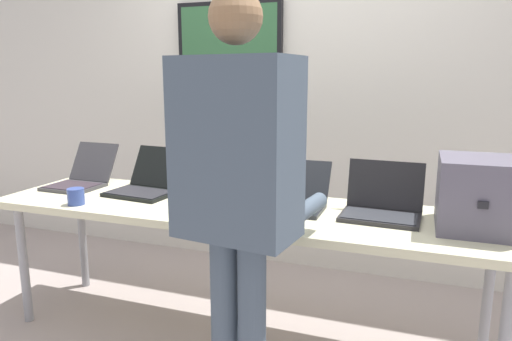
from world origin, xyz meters
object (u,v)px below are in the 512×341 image
at_px(equipment_box, 478,194).
at_px(laptop_station_1, 148,183).
at_px(workbench, 239,216).
at_px(coffee_mug, 76,197).
at_px(laptop_station_0, 81,177).
at_px(person, 238,181).
at_px(laptop_station_2, 217,189).
at_px(laptop_station_4, 382,205).
at_px(laptop_station_3, 289,197).

bearing_deg(equipment_box, laptop_station_1, 177.11).
xyz_separation_m(workbench, coffee_mug, (-0.83, -0.25, 0.10)).
bearing_deg(equipment_box, workbench, -178.95).
xyz_separation_m(laptop_station_1, coffee_mug, (-0.22, -0.36, -0.01)).
relative_size(laptop_station_0, person, 0.24).
xyz_separation_m(laptop_station_2, laptop_station_4, (0.89, -0.02, 0.00)).
bearing_deg(laptop_station_1, person, -40.25).
distance_m(laptop_station_0, laptop_station_3, 1.35).
relative_size(laptop_station_1, person, 0.25).
height_order(laptop_station_3, coffee_mug, laptop_station_3).
height_order(workbench, laptop_station_2, laptop_station_2).
distance_m(laptop_station_3, coffee_mug, 1.13).
distance_m(laptop_station_2, person, 0.86).
bearing_deg(laptop_station_4, person, -124.16).
relative_size(workbench, equipment_box, 7.03).
bearing_deg(coffee_mug, laptop_station_2, 27.46).
height_order(laptop_station_2, laptop_station_4, laptop_station_4).
xyz_separation_m(equipment_box, coffee_mug, (-1.96, -0.27, -0.12)).
distance_m(laptop_station_1, person, 1.15).
bearing_deg(workbench, laptop_station_2, 150.14).
xyz_separation_m(workbench, equipment_box, (1.13, 0.02, 0.21)).
bearing_deg(laptop_station_3, laptop_station_1, 178.62).
height_order(laptop_station_0, person, person).
bearing_deg(laptop_station_0, laptop_station_4, -1.13).
bearing_deg(laptop_station_0, laptop_station_3, -1.03).
relative_size(laptop_station_0, laptop_station_4, 1.05).
relative_size(workbench, person, 1.57).
relative_size(workbench, laptop_station_4, 7.03).
relative_size(workbench, laptop_station_1, 6.39).
xyz_separation_m(workbench, laptop_station_0, (-1.10, 0.11, 0.11)).
relative_size(laptop_station_1, laptop_station_4, 1.10).
bearing_deg(coffee_mug, laptop_station_0, 126.24).
bearing_deg(workbench, person, -68.41).
relative_size(laptop_station_0, laptop_station_1, 0.96).
distance_m(laptop_station_0, laptop_station_2, 0.93).
distance_m(equipment_box, laptop_station_1, 1.75).
height_order(equipment_box, laptop_station_1, equipment_box).
height_order(laptop_station_2, person, person).
bearing_deg(laptop_station_1, coffee_mug, -121.04).
xyz_separation_m(laptop_station_2, laptop_station_3, (0.42, -0.01, -0.01)).
height_order(equipment_box, laptop_station_2, equipment_box).
distance_m(workbench, laptop_station_4, 0.73).
xyz_separation_m(equipment_box, laptop_station_4, (-0.41, 0.06, -0.10)).
bearing_deg(laptop_station_2, laptop_station_0, 179.01).
bearing_deg(workbench, coffee_mug, -163.29).
bearing_deg(laptop_station_1, laptop_station_2, -1.62).
xyz_separation_m(workbench, person, (0.25, -0.62, 0.34)).
distance_m(workbench, laptop_station_3, 0.28).
bearing_deg(laptop_station_0, laptop_station_1, -0.39).
relative_size(equipment_box, laptop_station_4, 1.00).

